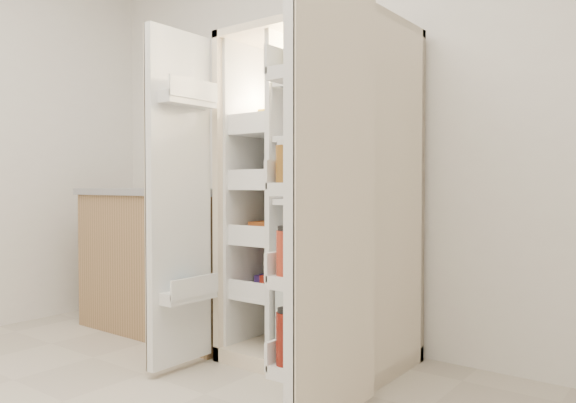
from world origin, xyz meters
The scene contains 5 objects.
wall_back centered at (0.00, 2.00, 1.35)m, with size 4.00×0.02×2.70m, color white.
refrigerator centered at (0.17, 1.65, 0.74)m, with size 0.92×0.70×1.80m.
freezer_door centered at (-0.35, 1.05, 0.89)m, with size 0.15×0.40×1.72m.
fridge_door centered at (0.63, 0.96, 0.87)m, with size 0.17×0.58×1.72m.
kitchen_counter centered at (-0.98, 1.57, 0.47)m, with size 1.30×0.69×0.94m.
Camera 1 is at (1.81, -0.86, 0.97)m, focal length 34.00 mm.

